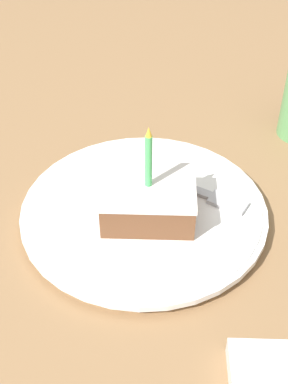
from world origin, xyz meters
name	(u,v)px	position (x,y,z in m)	size (l,w,h in m)	color
ground_plane	(128,238)	(0.00, 0.00, -0.02)	(2.40, 2.40, 0.04)	olive
plate	(144,212)	(-0.01, 0.02, 0.01)	(0.29, 0.29, 0.02)	white
cake_slice	(148,201)	(0.00, 0.02, 0.04)	(0.08, 0.10, 0.12)	brown
fork	(193,190)	(-0.04, 0.08, 0.02)	(0.10, 0.15, 0.00)	#B2B2B7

